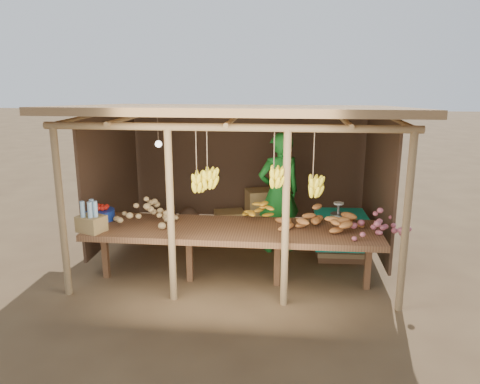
# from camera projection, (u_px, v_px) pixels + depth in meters

# --- Properties ---
(ground) EXTENTS (60.00, 60.00, 0.00)m
(ground) POSITION_uv_depth(u_px,v_px,m) (240.00, 256.00, 7.37)
(ground) COLOR brown
(ground) RESTS_ON ground
(stall_structure) EXTENTS (4.70, 3.50, 2.43)m
(stall_structure) POSITION_uv_depth(u_px,v_px,m) (242.00, 135.00, 6.89)
(stall_structure) COLOR #92724B
(stall_structure) RESTS_ON ground
(counter) EXTENTS (3.90, 1.05, 0.80)m
(counter) POSITION_uv_depth(u_px,v_px,m) (233.00, 232.00, 6.27)
(counter) COLOR brown
(counter) RESTS_ON ground
(potato_heap) EXTENTS (1.00, 0.75, 0.36)m
(potato_heap) POSITION_uv_depth(u_px,v_px,m) (146.00, 211.00, 6.37)
(potato_heap) COLOR #A58655
(potato_heap) RESTS_ON counter
(sweet_potato_heap) EXTENTS (1.22, 0.92, 0.36)m
(sweet_potato_heap) POSITION_uv_depth(u_px,v_px,m) (324.00, 216.00, 6.13)
(sweet_potato_heap) COLOR #BB6E30
(sweet_potato_heap) RESTS_ON counter
(onion_heap) EXTENTS (0.90, 0.67, 0.36)m
(onion_heap) POSITION_uv_depth(u_px,v_px,m) (381.00, 223.00, 5.87)
(onion_heap) COLOR #B35765
(onion_heap) RESTS_ON counter
(banana_pile) EXTENTS (0.59, 0.42, 0.34)m
(banana_pile) POSITION_uv_depth(u_px,v_px,m) (263.00, 208.00, 6.53)
(banana_pile) COLOR yellow
(banana_pile) RESTS_ON counter
(tomato_basin) EXTENTS (0.40, 0.40, 0.21)m
(tomato_basin) POSITION_uv_depth(u_px,v_px,m) (100.00, 214.00, 6.57)
(tomato_basin) COLOR navy
(tomato_basin) RESTS_ON counter
(bottle_box) EXTENTS (0.40, 0.36, 0.42)m
(bottle_box) POSITION_uv_depth(u_px,v_px,m) (91.00, 220.00, 6.07)
(bottle_box) COLOR #9C7A46
(bottle_box) RESTS_ON counter
(vendor) EXTENTS (0.83, 0.71, 1.92)m
(vendor) POSITION_uv_depth(u_px,v_px,m) (279.00, 193.00, 7.41)
(vendor) COLOR #1B7C26
(vendor) RESTS_ON ground
(tarp_crate) EXTENTS (0.79, 0.69, 0.92)m
(tarp_crate) POSITION_uv_depth(u_px,v_px,m) (340.00, 234.00, 7.27)
(tarp_crate) COLOR brown
(tarp_crate) RESTS_ON ground
(carton_stack) EXTENTS (1.17, 0.55, 0.82)m
(carton_stack) POSITION_uv_depth(u_px,v_px,m) (251.00, 216.00, 8.24)
(carton_stack) COLOR #9C7A46
(carton_stack) RESTS_ON ground
(burlap_sacks) EXTENTS (0.84, 0.44, 0.60)m
(burlap_sacks) POSITION_uv_depth(u_px,v_px,m) (177.00, 221.00, 8.29)
(burlap_sacks) COLOR #473021
(burlap_sacks) RESTS_ON ground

